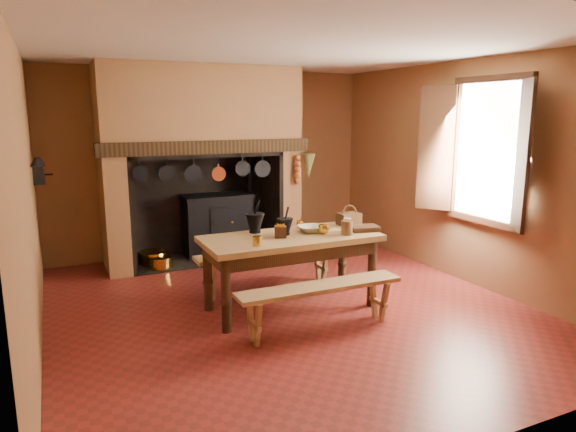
{
  "coord_description": "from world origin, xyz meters",
  "views": [
    {
      "loc": [
        -2.29,
        -4.96,
        2.15
      ],
      "look_at": [
        0.15,
        0.3,
        0.98
      ],
      "focal_mm": 32.0,
      "sensor_mm": 36.0,
      "label": 1
    }
  ],
  "objects_px": {
    "coffee_grinder": "(280,231)",
    "mixing_bowl": "(311,229)",
    "wicker_basket": "(349,218)",
    "work_table": "(291,247)",
    "bench_front": "(320,296)",
    "iron_range": "(217,224)"
  },
  "relations": [
    {
      "from": "iron_range",
      "to": "wicker_basket",
      "type": "distance_m",
      "value": 2.5
    },
    {
      "from": "work_table",
      "to": "wicker_basket",
      "type": "relative_size",
      "value": 7.4
    },
    {
      "from": "mixing_bowl",
      "to": "work_table",
      "type": "bearing_deg",
      "value": -166.56
    },
    {
      "from": "mixing_bowl",
      "to": "wicker_basket",
      "type": "bearing_deg",
      "value": 13.15
    },
    {
      "from": "mixing_bowl",
      "to": "wicker_basket",
      "type": "relative_size",
      "value": 1.09
    },
    {
      "from": "iron_range",
      "to": "bench_front",
      "type": "distance_m",
      "value": 3.17
    },
    {
      "from": "work_table",
      "to": "bench_front",
      "type": "xyz_separation_m",
      "value": [
        0.0,
        -0.68,
        -0.34
      ]
    },
    {
      "from": "iron_range",
      "to": "work_table",
      "type": "height_order",
      "value": "iron_range"
    },
    {
      "from": "bench_front",
      "to": "wicker_basket",
      "type": "xyz_separation_m",
      "value": [
        0.86,
        0.89,
        0.55
      ]
    },
    {
      "from": "work_table",
      "to": "bench_front",
      "type": "distance_m",
      "value": 0.76
    },
    {
      "from": "bench_front",
      "to": "mixing_bowl",
      "type": "bearing_deg",
      "value": 69.68
    },
    {
      "from": "iron_range",
      "to": "coffee_grinder",
      "type": "height_order",
      "value": "iron_range"
    },
    {
      "from": "work_table",
      "to": "bench_front",
      "type": "height_order",
      "value": "work_table"
    },
    {
      "from": "work_table",
      "to": "coffee_grinder",
      "type": "xyz_separation_m",
      "value": [
        -0.13,
        -0.02,
        0.2
      ]
    },
    {
      "from": "iron_range",
      "to": "wicker_basket",
      "type": "bearing_deg",
      "value": -67.71
    },
    {
      "from": "coffee_grinder",
      "to": "mixing_bowl",
      "type": "distance_m",
      "value": 0.42
    },
    {
      "from": "coffee_grinder",
      "to": "wicker_basket",
      "type": "distance_m",
      "value": 1.02
    },
    {
      "from": "coffee_grinder",
      "to": "bench_front",
      "type": "bearing_deg",
      "value": -58.3
    },
    {
      "from": "bench_front",
      "to": "iron_range",
      "type": "bearing_deg",
      "value": 91.31
    },
    {
      "from": "bench_front",
      "to": "mixing_bowl",
      "type": "height_order",
      "value": "mixing_bowl"
    },
    {
      "from": "wicker_basket",
      "to": "bench_front",
      "type": "bearing_deg",
      "value": -135.54
    },
    {
      "from": "coffee_grinder",
      "to": "wicker_basket",
      "type": "bearing_deg",
      "value": 33.06
    }
  ]
}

